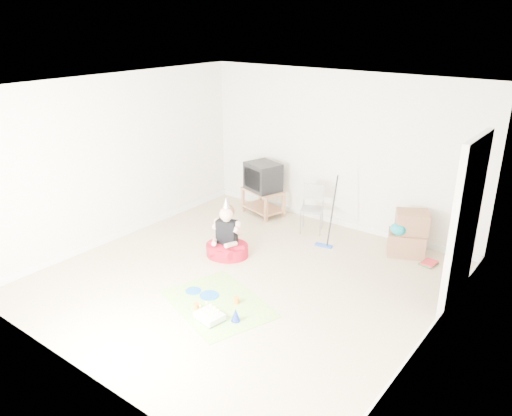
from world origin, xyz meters
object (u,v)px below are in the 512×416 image
Objects in this scene: crt_tv at (263,177)px; folding_chair at (312,209)px; birthday_cake at (209,317)px; tv_stand at (263,200)px; seated_woman at (227,243)px; cardboard_boxes at (408,234)px.

folding_chair is (1.11, -0.14, -0.32)m from crt_tv.
crt_tv is 1.65× the size of birthday_cake.
birthday_cake is at bearing -64.11° from tv_stand.
folding_chair is at bearing 70.75° from seated_woman.
tv_stand is 1.13m from folding_chair.
birthday_cake is (1.51, -3.12, -0.67)m from crt_tv.
folding_chair reaches higher than tv_stand.
tv_stand is 1.04× the size of folding_chair.
crt_tv is at bearing -179.90° from cardboard_boxes.
tv_stand reaches higher than birthday_cake.
crt_tv is at bearing 108.82° from seated_woman.
cardboard_boxes is (2.71, 0.00, 0.05)m from tv_stand.
folding_chair is at bearing 97.67° from birthday_cake.
seated_woman is 2.66× the size of birthday_cake.
crt_tv is 3.53m from birthday_cake.
folding_chair is 1.18× the size of cardboard_boxes.
crt_tv is at bearing 115.89° from birthday_cake.
tv_stand is at bearing 115.89° from birthday_cake.
crt_tv reaches higher than tv_stand.
seated_woman is (-2.13, -1.69, -0.12)m from cardboard_boxes.
tv_stand is 1.78m from seated_woman.
folding_chair is 3.03m from birthday_cake.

